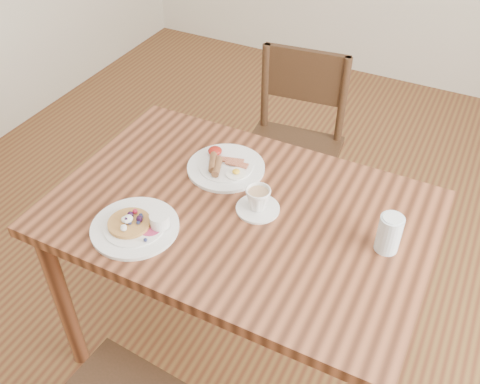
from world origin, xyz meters
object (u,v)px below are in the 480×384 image
(breakfast_plate, at_px, (225,166))
(water_glass, at_px, (389,234))
(pancake_plate, at_px, (137,225))
(teacup_saucer, at_px, (258,201))
(dining_table, at_px, (240,231))
(chair_far, at_px, (293,142))

(breakfast_plate, xyz_separation_m, water_glass, (0.60, -0.12, 0.05))
(pancake_plate, bearing_deg, breakfast_plate, 75.70)
(pancake_plate, bearing_deg, teacup_saucer, 40.19)
(dining_table, height_order, chair_far, chair_far)
(pancake_plate, xyz_separation_m, teacup_saucer, (0.29, 0.25, 0.02))
(pancake_plate, bearing_deg, water_glass, 20.70)
(breakfast_plate, xyz_separation_m, teacup_saucer, (0.19, -0.14, 0.02))
(chair_far, xyz_separation_m, teacup_saucer, (0.17, -0.74, 0.29))
(chair_far, height_order, breakfast_plate, chair_far)
(teacup_saucer, relative_size, water_glass, 1.16)
(chair_far, bearing_deg, teacup_saucer, 96.45)
(breakfast_plate, distance_m, teacup_saucer, 0.24)
(chair_far, xyz_separation_m, pancake_plate, (-0.12, -0.99, 0.27))
(teacup_saucer, bearing_deg, breakfast_plate, 144.33)
(water_glass, bearing_deg, dining_table, -174.99)
(dining_table, xyz_separation_m, water_glass, (0.46, 0.04, 0.16))
(teacup_saucer, xyz_separation_m, water_glass, (0.41, 0.02, 0.02))
(chair_far, distance_m, pancake_plate, 1.03)
(pancake_plate, xyz_separation_m, water_glass, (0.70, 0.26, 0.05))
(dining_table, xyz_separation_m, breakfast_plate, (-0.14, 0.16, 0.11))
(dining_table, relative_size, chair_far, 1.36)
(pancake_plate, height_order, breakfast_plate, pancake_plate)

